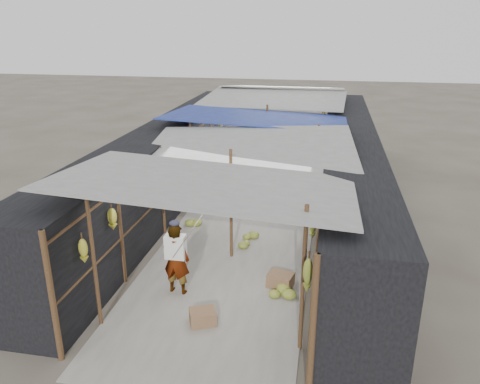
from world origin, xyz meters
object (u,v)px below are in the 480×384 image
Objects in this scene: crate_near at (203,317)px; shopper_blue at (241,159)px; vendor_elderly at (176,259)px; black_basin at (307,185)px; vendor_seated at (310,207)px.

crate_near is 0.32× the size of shopper_blue.
vendor_elderly is at bearing -84.74° from shopper_blue.
black_basin is (1.48, 7.87, -0.04)m from crate_near.
vendor_seated is at bearing -47.59° from shopper_blue.
shopper_blue is at bearing 167.62° from black_basin.
shopper_blue is at bearing -174.52° from vendor_seated.
vendor_seated is (2.46, 4.17, -0.34)m from vendor_elderly.
black_basin is 2.79m from vendor_seated.
shopper_blue is at bearing -81.95° from vendor_elderly.
crate_near is 1.37m from vendor_elderly.
crate_near is 8.01m from black_basin.
vendor_seated is (2.55, -3.28, -0.30)m from shopper_blue.
crate_near is 0.55× the size of vendor_seated.
vendor_elderly is (-0.78, 0.94, 0.62)m from crate_near.
black_basin is at bearing -100.70° from vendor_elderly.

